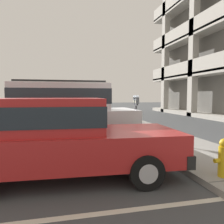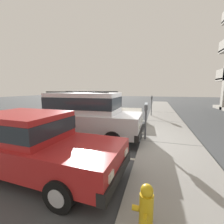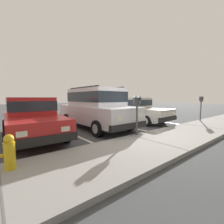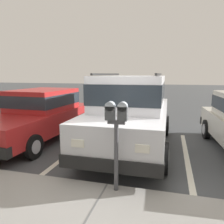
{
  "view_description": "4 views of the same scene",
  "coord_description": "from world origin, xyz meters",
  "views": [
    {
      "loc": [
        7.14,
        -2.18,
        1.59
      ],
      "look_at": [
        -0.08,
        -0.55,
        1.03
      ],
      "focal_mm": 35.0,
      "sensor_mm": 36.0,
      "label": 1
    },
    {
      "loc": [
        5.76,
        0.72,
        2.12
      ],
      "look_at": [
        -0.42,
        -1.11,
        1.14
      ],
      "focal_mm": 24.0,
      "sensor_mm": 36.0,
      "label": 2
    },
    {
      "loc": [
        4.03,
        4.11,
        1.52
      ],
      "look_at": [
        0.3,
        -0.53,
        0.96
      ],
      "focal_mm": 24.0,
      "sensor_mm": 36.0,
      "label": 3
    },
    {
      "loc": [
        -1.0,
        3.6,
        2.02
      ],
      "look_at": [
        0.24,
        -1.0,
        1.19
      ],
      "focal_mm": 35.0,
      "sensor_mm": 36.0,
      "label": 4
    }
  ],
  "objects": [
    {
      "name": "dark_hatchback",
      "position": [
        2.88,
        -2.26,
        0.82
      ],
      "size": [
        1.99,
        4.56,
        1.54
      ],
      "rotation": [
        0.0,
        0.0,
        -0.05
      ],
      "color": "red",
      "rests_on": "ground_plane"
    },
    {
      "name": "red_sedan",
      "position": [
        -3.06,
        -2.42,
        0.82
      ],
      "size": [
        2.05,
        4.59,
        1.54
      ],
      "rotation": [
        0.0,
        0.0,
        0.07
      ],
      "color": "beige",
      "rests_on": "ground_plane"
    },
    {
      "name": "parking_meter_near",
      "position": [
        -0.19,
        0.35,
        1.22
      ],
      "size": [
        0.35,
        0.12,
        1.48
      ],
      "color": "#47474C",
      "rests_on": "sidewalk"
    },
    {
      "name": "sidewalk",
      "position": [
        0.0,
        1.3,
        0.06
      ],
      "size": [
        40.0,
        2.2,
        0.12
      ],
      "color": "gray",
      "rests_on": "ground_plane"
    },
    {
      "name": "silver_suv",
      "position": [
        0.0,
        -2.2,
        1.09
      ],
      "size": [
        2.06,
        4.8,
        2.03
      ],
      "rotation": [
        0.0,
        0.0,
        0.01
      ],
      "color": "silver",
      "rests_on": "ground_plane"
    },
    {
      "name": "parking_meter_far",
      "position": [
        -6.0,
        0.38,
        1.25
      ],
      "size": [
        0.35,
        0.12,
        1.52
      ],
      "color": "#595B60",
      "rests_on": "sidewalk"
    },
    {
      "name": "ground_plane",
      "position": [
        0.0,
        0.0,
        -0.05
      ],
      "size": [
        80.0,
        80.0,
        0.1
      ],
      "color": "#444749"
    },
    {
      "name": "fire_hydrant",
      "position": [
        3.82,
        0.65,
        0.46
      ],
      "size": [
        0.3,
        0.3,
        0.7
      ],
      "color": "gold",
      "rests_on": "sidewalk"
    },
    {
      "name": "parking_stall_lines",
      "position": [
        1.45,
        -1.4,
        0.0
      ],
      "size": [
        11.72,
        4.8,
        0.01
      ],
      "color": "silver",
      "rests_on": "ground_plane"
    }
  ]
}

